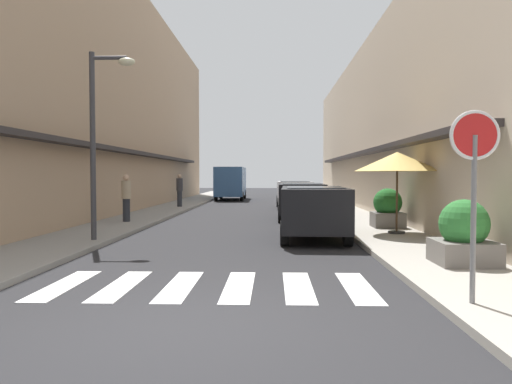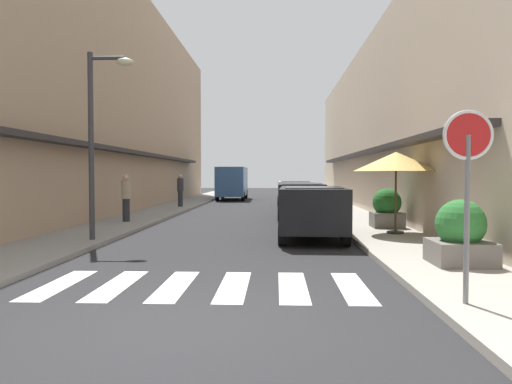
% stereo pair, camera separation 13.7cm
% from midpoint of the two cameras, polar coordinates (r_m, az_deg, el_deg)
% --- Properties ---
extents(ground_plane, '(89.39, 89.39, 0.00)m').
position_cam_midpoint_polar(ground_plane, '(21.91, -0.86, -2.68)').
color(ground_plane, '#232326').
extents(sidewalk_left, '(2.22, 56.88, 0.12)m').
position_cam_midpoint_polar(sidewalk_left, '(22.54, -11.91, -2.44)').
color(sidewalk_left, gray).
rests_on(sidewalk_left, ground_plane).
extents(sidewalk_right, '(2.22, 56.88, 0.12)m').
position_cam_midpoint_polar(sidewalk_right, '(22.12, 10.40, -2.51)').
color(sidewalk_right, '#9E998E').
rests_on(sidewalk_right, ground_plane).
extents(building_row_left, '(5.50, 38.57, 10.97)m').
position_cam_midpoint_polar(building_row_left, '(24.83, -19.66, 10.44)').
color(building_row_left, tan).
rests_on(building_row_left, ground_plane).
extents(building_row_right, '(5.50, 38.57, 8.23)m').
position_cam_midpoint_polar(building_row_right, '(23.96, 18.72, 7.47)').
color(building_row_right, '#C6B299').
rests_on(building_row_right, ground_plane).
extents(crosswalk, '(5.20, 2.20, 0.01)m').
position_cam_midpoint_polar(crosswalk, '(7.92, -6.04, -11.04)').
color(crosswalk, silver).
rests_on(crosswalk, ground_plane).
extents(parked_car_near, '(1.92, 3.98, 1.47)m').
position_cam_midpoint_polar(parked_car_near, '(13.48, 6.56, -1.71)').
color(parked_car_near, black).
rests_on(parked_car_near, ground_plane).
extents(parked_car_mid, '(1.89, 4.24, 1.47)m').
position_cam_midpoint_polar(parked_car_mid, '(19.41, 5.16, -0.57)').
color(parked_car_mid, black).
rests_on(parked_car_mid, ground_plane).
extents(parked_car_far, '(1.85, 4.18, 1.47)m').
position_cam_midpoint_polar(parked_car_far, '(25.75, 4.37, 0.07)').
color(parked_car_far, silver).
rests_on(parked_car_far, ground_plane).
extents(delivery_van, '(2.04, 5.41, 2.37)m').
position_cam_midpoint_polar(delivery_van, '(34.93, -3.11, 1.38)').
color(delivery_van, '#33598C').
rests_on(delivery_van, ground_plane).
extents(round_street_sign, '(0.65, 0.07, 2.52)m').
position_cam_midpoint_polar(round_street_sign, '(6.83, 23.94, 3.94)').
color(round_street_sign, slate).
rests_on(round_street_sign, sidewalk_right).
extents(street_lamp, '(1.19, 0.28, 4.82)m').
position_cam_midpoint_polar(street_lamp, '(13.13, -18.24, 7.65)').
color(street_lamp, '#38383D').
rests_on(street_lamp, sidewalk_left).
extents(cafe_umbrella, '(2.42, 2.42, 2.34)m').
position_cam_midpoint_polar(cafe_umbrella, '(14.34, 16.12, 3.44)').
color(cafe_umbrella, '#262626').
rests_on(cafe_umbrella, sidewalk_right).
extents(planter_corner, '(1.07, 1.07, 1.22)m').
position_cam_midpoint_polar(planter_corner, '(9.87, 23.04, -4.70)').
color(planter_corner, slate).
rests_on(planter_corner, sidewalk_right).
extents(planter_midblock, '(0.96, 0.96, 1.25)m').
position_cam_midpoint_polar(planter_midblock, '(16.01, 15.09, -1.94)').
color(planter_midblock, slate).
rests_on(planter_midblock, sidewalk_right).
extents(pedestrian_walking_near, '(0.34, 0.34, 1.69)m').
position_cam_midpoint_polar(pedestrian_walking_near, '(17.96, -15.32, -0.55)').
color(pedestrian_walking_near, '#282B33').
rests_on(pedestrian_walking_near, sidewalk_left).
extents(pedestrian_walking_far, '(0.34, 0.34, 1.73)m').
position_cam_midpoint_polar(pedestrian_walking_far, '(25.84, -9.19, 0.30)').
color(pedestrian_walking_far, '#282B33').
rests_on(pedestrian_walking_far, sidewalk_left).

